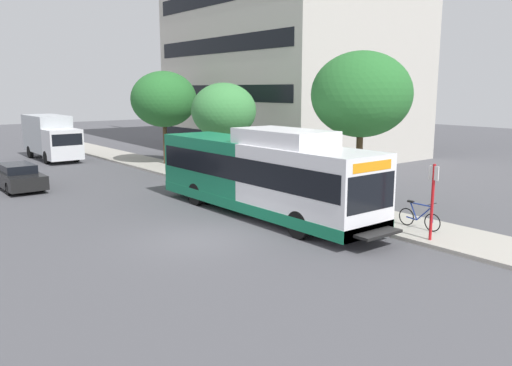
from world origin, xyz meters
The scene contains 11 objects.
ground_plane centered at (0.00, 8.00, 0.00)m, with size 120.00×120.00×0.00m, color #4C4C51.
sidewalk_curb centered at (7.00, 6.00, 0.07)m, with size 3.00×56.00×0.14m, color #A8A399.
transit_bus centered at (4.02, 1.44, 1.70)m, with size 2.58×12.25×3.65m.
bus_stop_sign_pole centered at (5.95, -5.30, 1.65)m, with size 0.10×0.36×2.60m.
bicycle_parked centered at (6.92, -4.20, 0.56)m, with size 0.52×1.76×1.02m.
street_tree_near_stop centered at (7.83, -0.48, 4.95)m, with size 4.21×4.21×6.61m.
street_tree_mid_block centered at (7.74, 9.47, 3.96)m, with size 3.69×3.69×5.40m.
street_tree_far_block centered at (7.72, 16.49, 4.50)m, with size 4.39×4.39×6.23m.
parked_car_far_lane centered at (-2.45, 13.72, 0.66)m, with size 1.80×4.50×1.33m.
box_truck_background centered at (2.55, 24.48, 1.74)m, with size 2.32×7.01×3.25m.
lattice_comm_tower centered at (19.01, 31.06, 10.26)m, with size 1.10×1.10×30.71m.
Camera 1 is at (-9.13, -14.86, 5.18)m, focal length 36.16 mm.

